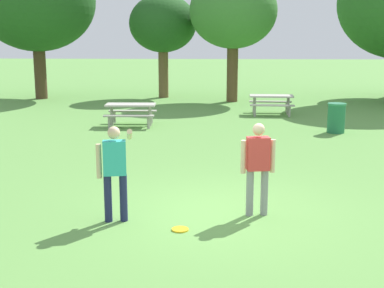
{
  "coord_description": "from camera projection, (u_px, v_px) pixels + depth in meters",
  "views": [
    {
      "loc": [
        -0.08,
        -8.98,
        3.12
      ],
      "look_at": [
        -0.59,
        1.2,
        1.0
      ],
      "focal_mm": 49.36,
      "sensor_mm": 36.0,
      "label": 1
    }
  ],
  "objects": [
    {
      "name": "frisbee",
      "position": [
        180.0,
        229.0,
        8.58
      ],
      "size": [
        0.28,
        0.28,
        0.03
      ],
      "primitive_type": "cylinder",
      "color": "yellow",
      "rests_on": "ground"
    },
    {
      "name": "trash_can_beside_table",
      "position": [
        336.0,
        118.0,
        17.0
      ],
      "size": [
        0.59,
        0.59,
        0.96
      ],
      "color": "#237047",
      "rests_on": "ground"
    },
    {
      "name": "person_thrower",
      "position": [
        115.0,
        166.0,
        8.82
      ],
      "size": [
        0.6,
        0.75,
        1.64
      ],
      "color": "#1E234C",
      "rests_on": "ground"
    },
    {
      "name": "tree_broad_center",
      "position": [
        163.0,
        24.0,
        25.96
      ],
      "size": [
        3.33,
        3.33,
        5.06
      ],
      "color": "brown",
      "rests_on": "ground"
    },
    {
      "name": "picnic_table_near",
      "position": [
        131.0,
        110.0,
        18.24
      ],
      "size": [
        1.76,
        1.49,
        0.77
      ],
      "color": "#B2ADA3",
      "rests_on": "ground"
    },
    {
      "name": "tree_far_right",
      "position": [
        233.0,
        12.0,
        24.19
      ],
      "size": [
        4.04,
        4.04,
        5.9
      ],
      "color": "brown",
      "rests_on": "ground"
    },
    {
      "name": "ground_plane",
      "position": [
        222.0,
        213.0,
        9.41
      ],
      "size": [
        120.0,
        120.0,
        0.0
      ],
      "primitive_type": "plane",
      "color": "#609947"
    },
    {
      "name": "person_catcher",
      "position": [
        258.0,
        163.0,
        9.12
      ],
      "size": [
        0.6,
        0.28,
        1.64
      ],
      "color": "gray",
      "rests_on": "ground"
    },
    {
      "name": "tree_tall_left",
      "position": [
        36.0,
        1.0,
        25.22
      ],
      "size": [
        5.65,
        5.65,
        7.1
      ],
      "color": "#4C3823",
      "rests_on": "ground"
    },
    {
      "name": "picnic_table_far",
      "position": [
        271.0,
        100.0,
        20.85
      ],
      "size": [
        1.74,
        1.47,
        0.77
      ],
      "color": "#B2ADA3",
      "rests_on": "ground"
    }
  ]
}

